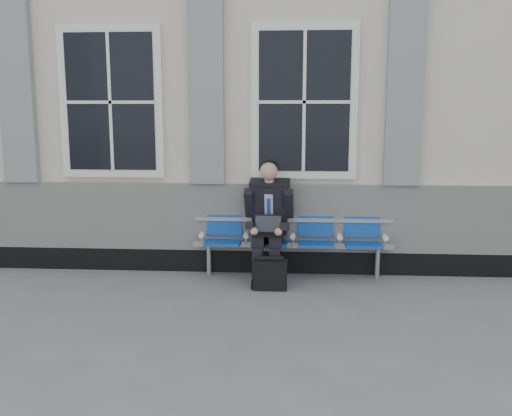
{
  "coord_description": "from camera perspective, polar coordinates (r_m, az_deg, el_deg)",
  "views": [
    {
      "loc": [
        0.23,
        -5.93,
        2.15
      ],
      "look_at": [
        -0.23,
        0.9,
        0.97
      ],
      "focal_mm": 40.0,
      "sensor_mm": 36.0,
      "label": 1
    }
  ],
  "objects": [
    {
      "name": "ground",
      "position": [
        6.31,
        1.53,
        -10.14
      ],
      "size": [
        70.0,
        70.0,
        0.0
      ],
      "primitive_type": "plane",
      "color": "slate",
      "rests_on": "ground"
    },
    {
      "name": "businessman",
      "position": [
        7.25,
        1.28,
        -0.94
      ],
      "size": [
        0.63,
        0.85,
        1.5
      ],
      "color": "black",
      "rests_on": "ground"
    },
    {
      "name": "bench",
      "position": [
        7.43,
        3.69,
        -2.67
      ],
      "size": [
        2.6,
        0.47,
        0.91
      ],
      "color": "#9EA0A3",
      "rests_on": "ground"
    },
    {
      "name": "briefcase",
      "position": [
        6.94,
        1.44,
        -6.64
      ],
      "size": [
        0.4,
        0.17,
        0.42
      ],
      "color": "black",
      "rests_on": "ground"
    },
    {
      "name": "station_building",
      "position": [
        9.41,
        2.36,
        10.2
      ],
      "size": [
        14.4,
        4.4,
        4.49
      ],
      "color": "beige",
      "rests_on": "ground"
    }
  ]
}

